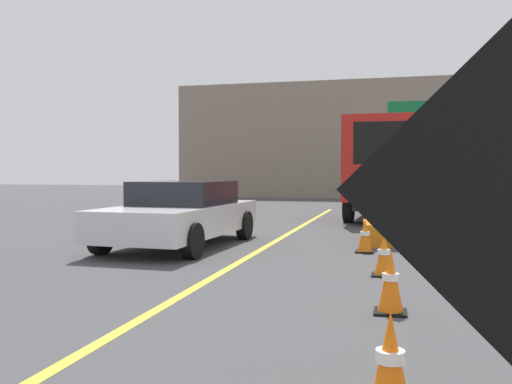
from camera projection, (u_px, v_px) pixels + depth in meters
name	position (u px, v px, depth m)	size (l,w,h in m)	color
lane_center_stripe	(132.00, 324.00, 5.70)	(0.14, 36.00, 0.01)	yellow
arrow_board_trailer	(389.00, 221.00, 12.25)	(1.60, 1.88, 2.70)	orange
box_truck	(388.00, 166.00, 18.58)	(2.71, 6.95, 3.24)	black
pickup_car	(181.00, 213.00, 11.73)	(2.29, 4.69, 1.38)	silver
highway_guide_sign	(431.00, 131.00, 24.86)	(2.79, 0.24, 5.00)	gray
far_building_block	(320.00, 143.00, 36.76)	(16.83, 8.35, 6.98)	gray
traffic_cone_near_sign	(390.00, 364.00, 3.57)	(0.36, 0.36, 0.68)	black
traffic_cone_mid_lane	(391.00, 282.00, 6.14)	(0.36, 0.36, 0.72)	black
traffic_cone_far_lane	(384.00, 255.00, 8.35)	(0.36, 0.36, 0.64)	black
traffic_cone_curbside	(365.00, 236.00, 10.77)	(0.36, 0.36, 0.66)	black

